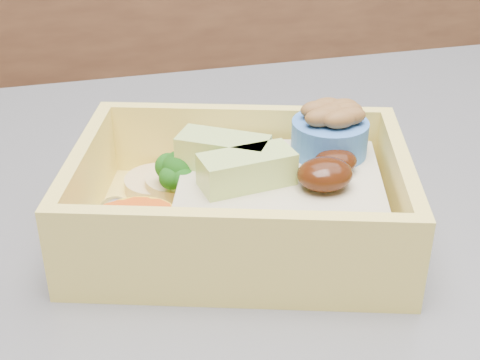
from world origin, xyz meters
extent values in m
cube|color=brown|center=(0.00, 1.20, 0.45)|extent=(3.20, 0.60, 0.90)
cube|color=#FFE369|center=(0.22, 0.03, 0.92)|extent=(0.22, 0.19, 0.01)
cube|color=#FFE369|center=(0.24, 0.09, 0.95)|extent=(0.18, 0.07, 0.05)
cube|color=#FFE369|center=(0.20, -0.03, 0.95)|extent=(0.18, 0.07, 0.05)
cube|color=#FFE369|center=(0.31, 0.00, 0.95)|extent=(0.05, 0.12, 0.05)
cube|color=#FFE369|center=(0.13, 0.06, 0.95)|extent=(0.05, 0.12, 0.05)
cube|color=#C0B388|center=(0.24, 0.02, 0.94)|extent=(0.14, 0.14, 0.03)
ellipsoid|color=#351508|center=(0.26, 0.01, 0.97)|extent=(0.04, 0.04, 0.02)
ellipsoid|color=#351508|center=(0.28, 0.03, 0.97)|extent=(0.03, 0.03, 0.01)
cube|color=#BDDD73|center=(0.22, 0.02, 0.97)|extent=(0.06, 0.03, 0.02)
cube|color=#BDDD73|center=(0.21, 0.05, 0.97)|extent=(0.06, 0.05, 0.02)
cylinder|color=#8AB561|center=(0.19, 0.06, 0.94)|extent=(0.01, 0.01, 0.02)
sphere|color=#185814|center=(0.19, 0.06, 0.96)|extent=(0.02, 0.02, 0.02)
sphere|color=#185814|center=(0.20, 0.06, 0.95)|extent=(0.02, 0.02, 0.02)
sphere|color=#185814|center=(0.18, 0.06, 0.95)|extent=(0.02, 0.02, 0.02)
sphere|color=#185814|center=(0.19, 0.05, 0.95)|extent=(0.01, 0.01, 0.01)
sphere|color=#185814|center=(0.18, 0.05, 0.95)|extent=(0.01, 0.01, 0.01)
sphere|color=#185814|center=(0.19, 0.07, 0.95)|extent=(0.01, 0.01, 0.01)
cylinder|color=yellow|center=(0.16, 0.02, 0.94)|extent=(0.05, 0.05, 0.02)
cylinder|color=#E15213|center=(0.16, 0.02, 0.95)|extent=(0.03, 0.03, 0.00)
cylinder|color=#E15213|center=(0.15, 0.02, 0.95)|extent=(0.03, 0.03, 0.00)
cylinder|color=#E15213|center=(0.16, 0.01, 0.96)|extent=(0.03, 0.03, 0.00)
cylinder|color=#D9BF7D|center=(0.18, 0.08, 0.93)|extent=(0.04, 0.04, 0.01)
cylinder|color=#D9BF7D|center=(0.19, 0.07, 0.94)|extent=(0.04, 0.04, 0.01)
ellipsoid|color=white|center=(0.21, 0.08, 0.94)|extent=(0.02, 0.02, 0.02)
ellipsoid|color=white|center=(0.15, 0.04, 0.94)|extent=(0.02, 0.02, 0.02)
cylinder|color=#3D76D2|center=(0.28, 0.05, 0.97)|extent=(0.05, 0.05, 0.02)
ellipsoid|color=brown|center=(0.28, 0.05, 0.98)|extent=(0.02, 0.02, 0.01)
ellipsoid|color=brown|center=(0.29, 0.05, 0.98)|extent=(0.02, 0.02, 0.01)
ellipsoid|color=brown|center=(0.27, 0.06, 0.98)|extent=(0.02, 0.02, 0.01)
ellipsoid|color=brown|center=(0.28, 0.04, 0.98)|extent=(0.02, 0.02, 0.01)
ellipsoid|color=brown|center=(0.27, 0.05, 0.98)|extent=(0.02, 0.02, 0.01)
ellipsoid|color=brown|center=(0.29, 0.04, 0.98)|extent=(0.02, 0.02, 0.01)
ellipsoid|color=brown|center=(0.28, 0.06, 0.98)|extent=(0.02, 0.02, 0.01)
ellipsoid|color=brown|center=(0.29, 0.06, 0.98)|extent=(0.02, 0.02, 0.01)
camera|label=1|loc=(0.13, -0.29, 1.15)|focal=50.00mm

